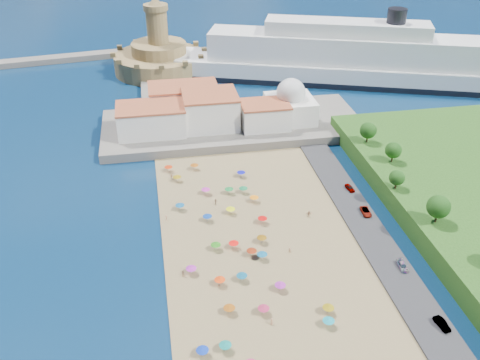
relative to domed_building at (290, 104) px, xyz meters
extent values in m
plane|color=#071938|center=(-30.00, -71.00, -8.97)|extent=(700.00, 700.00, 0.00)
cube|color=#59544C|center=(-20.00, 2.00, -7.47)|extent=(90.00, 36.00, 3.00)
cube|color=#59544C|center=(-42.00, 37.00, -7.77)|extent=(18.00, 70.00, 2.40)
cube|color=silver|center=(-48.00, -2.00, -1.47)|extent=(22.00, 14.00, 9.00)
cube|color=silver|center=(-28.00, 0.00, -0.47)|extent=(18.00, 16.00, 11.00)
cube|color=silver|center=(-10.00, -4.00, -1.97)|extent=(16.00, 12.00, 8.00)
cube|color=silver|center=(-36.00, 12.00, -0.97)|extent=(24.00, 14.00, 10.00)
cube|color=silver|center=(0.00, 0.00, -1.97)|extent=(16.00, 16.00, 8.00)
sphere|color=silver|center=(0.00, 0.00, 4.03)|extent=(10.00, 10.00, 10.00)
cylinder|color=silver|center=(0.00, 0.00, 7.83)|extent=(1.20, 1.20, 1.60)
cylinder|color=#9D864E|center=(-42.00, 67.00, -4.97)|extent=(40.00, 40.00, 8.00)
cylinder|color=#9D864E|center=(-42.00, 67.00, 1.53)|extent=(24.00, 24.00, 5.00)
cylinder|color=#9D864E|center=(-42.00, 67.00, 11.03)|extent=(9.00, 9.00, 14.00)
cylinder|color=#9D864E|center=(-42.00, 67.00, 19.23)|extent=(10.40, 10.40, 2.40)
cone|color=#9D864E|center=(-42.00, 67.00, 21.93)|extent=(6.00, 6.00, 3.00)
cube|color=black|center=(33.94, 40.81, -7.82)|extent=(142.14, 67.36, 2.30)
cube|color=white|center=(33.94, 40.81, -4.71)|extent=(141.06, 66.65, 8.53)
cube|color=white|center=(33.94, 40.81, 5.24)|extent=(112.97, 53.68, 11.37)
cube|color=white|center=(33.94, 40.81, 13.77)|extent=(67.00, 34.44, 5.69)
cylinder|color=black|center=(51.83, 34.55, 19.46)|extent=(7.58, 7.58, 5.69)
cylinder|color=gray|center=(-23.09, -31.56, -7.72)|extent=(0.07, 0.07, 2.00)
cone|color=#0D0FB2|center=(-23.09, -31.56, -6.82)|extent=(2.50, 2.50, 0.60)
cylinder|color=gray|center=(-28.12, -40.26, -7.72)|extent=(0.07, 0.07, 2.00)
cone|color=#147430|center=(-28.12, -40.26, -6.82)|extent=(2.50, 2.50, 0.60)
cylinder|color=gray|center=(-44.15, -24.54, -7.72)|extent=(0.07, 0.07, 2.00)
cone|color=red|center=(-44.15, -24.54, -6.82)|extent=(2.50, 2.50, 0.60)
cylinder|color=gray|center=(-42.25, -96.32, -7.72)|extent=(0.07, 0.07, 2.00)
cone|color=#0D2FAF|center=(-42.25, -96.32, -6.82)|extent=(2.50, 2.50, 0.60)
cylinder|color=gray|center=(-16.35, -93.31, -7.72)|extent=(0.07, 0.07, 2.00)
cone|color=teal|center=(-16.35, -93.31, -6.82)|extent=(2.50, 2.50, 0.60)
cylinder|color=gray|center=(-42.02, -30.89, -7.72)|extent=(0.07, 0.07, 2.00)
cone|color=#8D6F0C|center=(-42.02, -30.89, -6.82)|extent=(2.50, 2.50, 0.60)
cylinder|color=gray|center=(-27.23, -68.56, -7.72)|extent=(0.07, 0.07, 2.00)
cone|color=maroon|center=(-27.23, -68.56, -6.82)|extent=(2.50, 2.50, 0.60)
cylinder|color=gray|center=(-22.01, -45.76, -7.72)|extent=(0.07, 0.07, 2.00)
cone|color=orange|center=(-22.01, -45.76, -6.82)|extent=(2.50, 2.50, 0.60)
cylinder|color=gray|center=(-37.81, -95.86, -7.72)|extent=(0.07, 0.07, 2.00)
cone|color=#0D786F|center=(-37.81, -95.86, -6.82)|extent=(2.50, 2.50, 0.60)
cylinder|color=gray|center=(-35.80, -52.47, -7.72)|extent=(0.07, 0.07, 2.00)
cone|color=navy|center=(-35.80, -52.47, -6.82)|extent=(2.50, 2.50, 0.60)
cylinder|color=gray|center=(-23.78, -63.98, -7.72)|extent=(0.07, 0.07, 2.00)
cone|color=#794F0B|center=(-23.78, -63.98, -6.82)|extent=(2.50, 2.50, 0.60)
cylinder|color=gray|center=(-35.48, -86.23, -7.72)|extent=(0.07, 0.07, 2.00)
cone|color=#9B4D0E|center=(-35.48, -86.23, -6.82)|extent=(2.50, 2.50, 0.60)
cylinder|color=gray|center=(-21.87, -55.94, -7.72)|extent=(0.07, 0.07, 2.00)
cone|color=red|center=(-21.87, -55.94, -6.82)|extent=(2.50, 2.50, 0.60)
cylinder|color=gray|center=(-34.61, -39.31, -7.72)|extent=(0.07, 0.07, 2.00)
cone|color=#C229A2|center=(-34.61, -39.31, -6.82)|extent=(2.50, 2.50, 0.60)
cylinder|color=gray|center=(-24.07, -40.55, -7.72)|extent=(0.07, 0.07, 2.00)
cone|color=#136E3D|center=(-24.07, -40.55, -6.82)|extent=(2.50, 2.50, 0.60)
cylinder|color=gray|center=(-30.94, -64.92, -7.72)|extent=(0.07, 0.07, 2.00)
cone|color=#FA100B|center=(-30.94, -64.92, -6.82)|extent=(2.50, 2.50, 0.60)
cylinder|color=gray|center=(-36.15, -77.30, -7.72)|extent=(0.07, 0.07, 2.00)
cone|color=#ED3D0A|center=(-36.15, -77.30, -6.82)|extent=(2.50, 2.50, 0.60)
cylinder|color=gray|center=(-35.31, -64.77, -7.72)|extent=(0.07, 0.07, 2.00)
cone|color=#247A15|center=(-35.31, -64.77, -6.82)|extent=(2.50, 2.50, 0.60)
cylinder|color=gray|center=(-36.30, -24.79, -7.72)|extent=(0.07, 0.07, 2.00)
cone|color=#9B4C0E|center=(-36.30, -24.79, -6.82)|extent=(2.50, 2.50, 0.60)
cylinder|color=gray|center=(-29.31, -50.22, -7.72)|extent=(0.07, 0.07, 2.00)
cone|color=#E4EB0C|center=(-29.31, -50.22, -6.82)|extent=(2.50, 2.50, 0.60)
cylinder|color=gray|center=(-42.01, -72.39, -7.72)|extent=(0.07, 0.07, 2.00)
cone|color=#AE25AA|center=(-42.01, -72.39, -6.82)|extent=(2.50, 2.50, 0.60)
cylinder|color=gray|center=(-23.41, -81.38, -7.72)|extent=(0.07, 0.07, 2.00)
cone|color=#9D219A|center=(-23.41, -81.38, -6.82)|extent=(2.50, 2.50, 0.60)
cylinder|color=gray|center=(-28.50, -87.62, -7.72)|extent=(0.07, 0.07, 2.00)
cone|color=#A7234A|center=(-28.50, -87.62, -6.82)|extent=(2.50, 2.50, 0.60)
cylinder|color=gray|center=(-25.04, -70.28, -7.72)|extent=(0.07, 0.07, 2.00)
cone|color=#0F618D|center=(-25.04, -70.28, -6.82)|extent=(2.50, 2.50, 0.60)
cylinder|color=gray|center=(-31.11, -76.84, -7.72)|extent=(0.07, 0.07, 2.00)
cone|color=#0D5579|center=(-31.11, -76.84, -6.82)|extent=(2.50, 2.50, 0.60)
cylinder|color=gray|center=(-15.25, -89.78, -7.72)|extent=(0.07, 0.07, 2.00)
cone|color=#927A0D|center=(-15.25, -89.78, -6.82)|extent=(2.50, 2.50, 0.60)
cylinder|color=gray|center=(-42.41, -46.02, -7.72)|extent=(0.07, 0.07, 2.00)
cone|color=#0E5386|center=(-42.41, -46.02, -6.82)|extent=(2.50, 2.50, 0.60)
imported|color=tan|center=(-9.13, -55.13, -7.80)|extent=(1.80, 1.00, 1.85)
imported|color=tan|center=(-46.38, -50.24, -7.85)|extent=(1.17, 1.30, 1.75)
imported|color=tan|center=(-44.01, -73.00, -7.86)|extent=(1.02, 0.92, 1.73)
imported|color=tan|center=(-32.56, -44.97, -7.82)|extent=(1.01, 1.10, 1.82)
imported|color=tan|center=(-43.55, -28.88, -7.81)|extent=(1.01, 1.11, 1.82)
imported|color=tan|center=(-27.50, -90.77, -7.91)|extent=(0.77, 0.93, 1.63)
imported|color=tan|center=(-17.98, -69.09, -7.86)|extent=(0.74, 0.62, 1.73)
imported|color=gray|center=(6.00, -57.01, -7.61)|extent=(2.55, 4.95, 1.34)
imported|color=gray|center=(6.00, -79.47, -7.65)|extent=(1.95, 4.36, 1.24)
imported|color=gray|center=(6.00, -97.75, -7.57)|extent=(2.14, 4.46, 1.41)
imported|color=gray|center=(6.00, -44.86, -7.61)|extent=(2.11, 4.06, 1.32)
cylinder|color=#382314|center=(17.77, -70.59, -1.39)|extent=(0.50, 0.50, 3.17)
sphere|color=#14380F|center=(17.77, -70.59, 1.47)|extent=(5.71, 5.71, 5.71)
cylinder|color=#382314|center=(14.78, -54.22, -1.81)|extent=(0.50, 0.50, 2.34)
sphere|color=#14380F|center=(14.78, -54.22, 0.30)|extent=(4.21, 4.21, 4.21)
cylinder|color=#382314|center=(20.00, -40.12, -1.64)|extent=(0.50, 0.50, 2.66)
sphere|color=#14380F|center=(20.00, -40.12, 0.75)|extent=(4.79, 4.79, 4.79)
cylinder|color=#382314|center=(17.55, -26.97, -1.53)|extent=(0.50, 0.50, 2.88)
sphere|color=#14380F|center=(17.55, -26.97, 1.06)|extent=(5.19, 5.19, 5.19)
camera|label=1|loc=(-47.61, -166.56, 72.35)|focal=40.00mm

